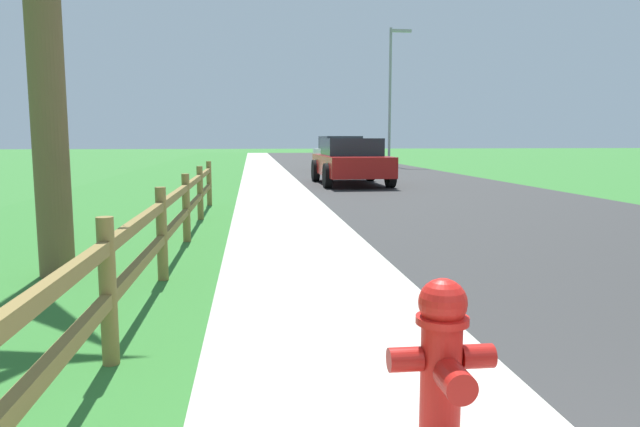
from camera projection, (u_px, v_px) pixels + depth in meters
name	position (u px, v px, depth m)	size (l,w,h in m)	color
ground_plane	(289.00, 172.00, 25.63)	(120.00, 120.00, 0.00)	#2F6D2C
road_asphalt	(358.00, 169.00, 28.00)	(7.00, 66.00, 0.01)	#2E2E2E
curb_concrete	(222.00, 170.00, 27.25)	(6.00, 66.00, 0.01)	#B2B1A2
grass_verge	(190.00, 170.00, 27.07)	(5.00, 66.00, 0.00)	#2F6D2C
fire_hydrant	(442.00, 360.00, 2.74)	(0.51, 0.42, 0.83)	red
rail_fence	(176.00, 213.00, 7.13)	(0.11, 11.59, 0.98)	brown
parked_suv_red	(351.00, 161.00, 18.74)	(2.22, 4.53, 1.49)	maroon
parked_car_silver	(341.00, 154.00, 26.05)	(2.18, 4.96, 1.59)	#B7BABF
street_lamp	(392.00, 86.00, 30.90)	(1.17, 0.20, 7.27)	gray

